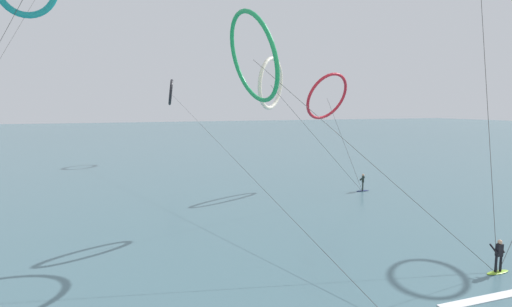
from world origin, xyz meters
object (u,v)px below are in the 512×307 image
Objects in this scene: surfer_navy at (363,184)px; kite_charcoal at (171,92)px; surfer_lime at (499,258)px; kite_crimson at (327,97)px; kite_emerald at (253,57)px; kite_ivory at (271,84)px.

kite_charcoal reaches higher than surfer_navy.
surfer_navy and surfer_lime have the same top height.
kite_crimson is 19.08m from kite_emerald.
kite_ivory is (1.56, -34.39, -0.43)m from kite_charcoal.
surfer_lime is 23.66m from kite_crimson.
kite_emerald reaches higher than kite_crimson.
kite_ivory reaches higher than surfer_navy.
kite_crimson is at bearing -178.99° from kite_ivory.
kite_emerald is (-13.08, -13.77, 1.81)m from kite_crimson.
surfer_navy is 1.00× the size of surfer_lime.
kite_charcoal is 38.82m from kite_emerald.
surfer_navy is 0.12× the size of kite_emerald.
kite_ivory is 5.43m from kite_emerald.
kite_charcoal is (-8.54, 46.90, 9.47)m from surfer_lime.
kite_ivory is at bearing -53.72° from surfer_lime.
surfer_navy is 0.12× the size of kite_ivory.
kite_charcoal is 34.42m from kite_ivory.
kite_charcoal is (-11.67, 25.01, 1.05)m from kite_crimson.
kite_emerald reaches higher than kite_ivory.
surfer_navy is at bearing 105.97° from kite_crimson.
kite_ivory is (-10.12, -9.38, 0.63)m from kite_crimson.
kite_ivory is 1.01× the size of kite_emerald.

